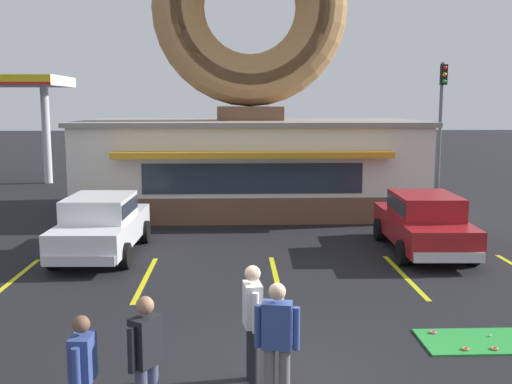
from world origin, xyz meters
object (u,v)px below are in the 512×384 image
at_px(golf_ball, 490,335).
at_px(trash_bin, 408,207).
at_px(pedestrian_clipboard_woman, 277,340).
at_px(traffic_light_pole, 441,109).
at_px(car_red, 424,220).
at_px(pedestrian_blue_sweater_man, 83,374).
at_px(car_white, 101,223).
at_px(pedestrian_hooded_kid, 146,356).
at_px(pedestrian_leather_jacket_man, 253,318).

bearing_deg(golf_ball, trash_bin, 81.47).
relative_size(pedestrian_clipboard_woman, traffic_light_pole, 0.29).
distance_m(car_red, pedestrian_clipboard_woman, 9.36).
bearing_deg(pedestrian_blue_sweater_man, golf_ball, 25.55).
relative_size(car_red, trash_bin, 4.73).
xyz_separation_m(car_white, pedestrian_clipboard_woman, (4.04, -8.20, 0.08)).
relative_size(pedestrian_blue_sweater_man, traffic_light_pole, 0.27).
height_order(car_white, trash_bin, car_white).
height_order(car_white, pedestrian_hooded_kid, pedestrian_hooded_kid).
height_order(pedestrian_blue_sweater_man, trash_bin, pedestrian_blue_sweater_man).
bearing_deg(golf_ball, car_red, 83.20).
bearing_deg(golf_ball, traffic_light_pole, 73.80).
distance_m(pedestrian_hooded_kid, pedestrian_leather_jacket_man, 1.78).
height_order(golf_ball, car_red, car_red).
height_order(golf_ball, pedestrian_clipboard_woman, pedestrian_clipboard_woman).
distance_m(pedestrian_blue_sweater_man, pedestrian_hooded_kid, 0.75).
relative_size(pedestrian_leather_jacket_man, trash_bin, 1.78).
relative_size(trash_bin, traffic_light_pole, 0.17).
distance_m(pedestrian_blue_sweater_man, traffic_light_pole, 23.47).
bearing_deg(pedestrian_clipboard_woman, pedestrian_leather_jacket_man, 111.27).
bearing_deg(pedestrian_leather_jacket_man, pedestrian_blue_sweater_man, -144.24).
xyz_separation_m(pedestrian_leather_jacket_man, trash_bin, (5.64, 11.60, -0.47)).
relative_size(pedestrian_hooded_kid, pedestrian_clipboard_woman, 0.99).
xyz_separation_m(pedestrian_leather_jacket_man, traffic_light_pole, (9.20, 18.95, 2.74)).
distance_m(pedestrian_blue_sweater_man, pedestrian_leather_jacket_man, 2.50).
relative_size(car_red, car_white, 1.00).
bearing_deg(pedestrian_leather_jacket_man, pedestrian_clipboard_woman, -68.73).
xyz_separation_m(car_red, pedestrian_hooded_kid, (-6.17, -8.61, 0.07)).
distance_m(car_white, trash_bin, 10.27).
bearing_deg(traffic_light_pole, pedestrian_clipboard_woman, -114.32).
distance_m(car_red, pedestrian_leather_jacket_man, 8.87).
height_order(car_red, pedestrian_hooded_kid, pedestrian_hooded_kid).
bearing_deg(traffic_light_pole, car_white, -138.36).
bearing_deg(golf_ball, car_white, 142.82).
distance_m(car_white, pedestrian_hooded_kid, 8.95).
bearing_deg(pedestrian_leather_jacket_man, car_white, 116.70).
bearing_deg(car_white, pedestrian_clipboard_woman, -63.78).
xyz_separation_m(car_white, pedestrian_blue_sweater_man, (1.72, -8.91, -0.01)).
bearing_deg(pedestrian_hooded_kid, pedestrian_blue_sweater_man, -157.39).
bearing_deg(car_white, pedestrian_hooded_kid, -74.37).
relative_size(pedestrian_hooded_kid, trash_bin, 1.74).
xyz_separation_m(car_red, pedestrian_clipboard_woman, (-4.54, -8.19, 0.08)).
distance_m(pedestrian_leather_jacket_man, pedestrian_clipboard_woman, 0.81).
bearing_deg(traffic_light_pole, pedestrian_blue_sweater_man, -118.80).
xyz_separation_m(car_red, trash_bin, (0.81, 4.16, -0.37)).
xyz_separation_m(golf_ball, pedestrian_clipboard_woman, (-3.83, -2.23, 0.90)).
height_order(pedestrian_clipboard_woman, traffic_light_pole, traffic_light_pole).
bearing_deg(car_red, car_white, 179.96).
bearing_deg(pedestrian_leather_jacket_man, pedestrian_hooded_kid, -138.73).
height_order(car_red, pedestrian_leather_jacket_man, pedestrian_leather_jacket_man).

